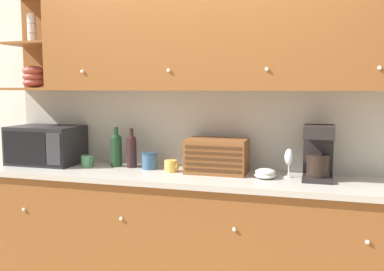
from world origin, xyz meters
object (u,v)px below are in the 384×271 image
object	(u,v)px
microwave	(46,145)
storage_canister	(150,161)
coffee_maker	(318,152)
mug_blue_second	(87,161)
second_wine_bottle	(116,148)
mug	(171,166)
wine_bottle	(132,150)
wine_glass	(289,158)
bread_box	(217,156)
bowl_stack_on_counter	(265,174)

from	to	relation	value
microwave	storage_canister	bearing A→B (deg)	1.40
storage_canister	coffee_maker	size ratio (longest dim) A/B	0.34
mug_blue_second	second_wine_bottle	world-z (taller)	second_wine_bottle
mug_blue_second	mug	bearing A→B (deg)	0.16
mug_blue_second	second_wine_bottle	bearing A→B (deg)	23.43
second_wine_bottle	mug	bearing A→B (deg)	-10.25
wine_bottle	wine_glass	bearing A→B (deg)	-1.45
second_wine_bottle	wine_bottle	xyz separation A→B (m)	(0.13, -0.00, -0.00)
mug_blue_second	mug	world-z (taller)	mug_blue_second
mug	second_wine_bottle	bearing A→B (deg)	169.75
mug_blue_second	microwave	bearing A→B (deg)	174.36
bread_box	coffee_maker	distance (m)	0.72
wine_bottle	storage_canister	xyz separation A→B (m)	(0.16, -0.03, -0.08)
microwave	wine_glass	bearing A→B (deg)	0.49
mug_blue_second	wine_glass	bearing A→B (deg)	2.08
mug_blue_second	bread_box	world-z (taller)	bread_box
mug_blue_second	wine_bottle	world-z (taller)	wine_bottle
microwave	bread_box	xyz separation A→B (m)	(1.44, 0.02, -0.03)
microwave	bowl_stack_on_counter	world-z (taller)	microwave
second_wine_bottle	mug_blue_second	bearing A→B (deg)	-156.57
wine_bottle	wine_glass	xyz separation A→B (m)	(1.21, -0.03, -0.00)
second_wine_bottle	wine_glass	world-z (taller)	second_wine_bottle
mug_blue_second	bread_box	distance (m)	1.04
mug	coffee_maker	bearing A→B (deg)	2.10
mug	coffee_maker	world-z (taller)	coffee_maker
storage_canister	bread_box	world-z (taller)	bread_box
wine_glass	microwave	bearing A→B (deg)	-179.51
wine_glass	coffee_maker	xyz separation A→B (m)	(0.19, -0.02, 0.06)
second_wine_bottle	coffee_maker	world-z (taller)	coffee_maker
wine_glass	storage_canister	bearing A→B (deg)	179.71
microwave	mug_blue_second	size ratio (longest dim) A/B	5.30
microwave	wine_glass	distance (m)	1.96
wine_bottle	mug	world-z (taller)	wine_bottle
storage_canister	bowl_stack_on_counter	distance (m)	0.90
second_wine_bottle	coffee_maker	distance (m)	1.54
bowl_stack_on_counter	wine_glass	world-z (taller)	wine_glass
mug	wine_glass	distance (m)	0.86
coffee_maker	storage_canister	bearing A→B (deg)	179.02
mug_blue_second	wine_bottle	distance (m)	0.37
mug_blue_second	bowl_stack_on_counter	size ratio (longest dim) A/B	0.70
second_wine_bottle	bread_box	world-z (taller)	second_wine_bottle
mug_blue_second	storage_canister	size ratio (longest dim) A/B	0.82
bowl_stack_on_counter	wine_glass	bearing A→B (deg)	30.71
microwave	storage_canister	distance (m)	0.91
bowl_stack_on_counter	second_wine_bottle	bearing A→B (deg)	174.00
mug	bowl_stack_on_counter	world-z (taller)	mug
mug_blue_second	wine_bottle	xyz separation A→B (m)	(0.34, 0.09, 0.09)
bowl_stack_on_counter	wine_bottle	bearing A→B (deg)	173.44
mug	storage_canister	bearing A→B (deg)	163.01
storage_canister	wine_glass	size ratio (longest dim) A/B	0.63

